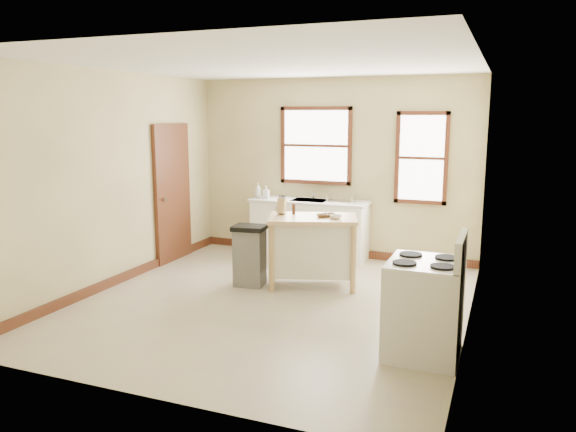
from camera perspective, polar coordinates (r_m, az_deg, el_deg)
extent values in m
plane|color=#AE9F8A|center=(6.87, -1.59, -8.73)|extent=(5.00, 5.00, 0.00)
plane|color=white|center=(6.52, -1.72, 15.23)|extent=(5.00, 5.00, 0.00)
cube|color=beige|center=(8.89, 4.71, 4.85)|extent=(4.50, 0.04, 2.80)
cube|color=beige|center=(7.71, -17.26, 3.59)|extent=(0.04, 5.00, 2.80)
cube|color=beige|center=(6.04, 18.40, 1.77)|extent=(0.04, 5.00, 2.80)
cube|color=#421912|center=(8.77, -11.65, 2.30)|extent=(0.06, 0.90, 2.10)
cube|color=#421912|center=(9.08, 4.53, -3.61)|extent=(4.50, 0.04, 0.12)
cube|color=#421912|center=(7.95, -16.57, -6.05)|extent=(0.04, 5.00, 0.12)
cylinder|color=silver|center=(8.91, 2.60, 2.49)|extent=(0.03, 0.03, 0.22)
imported|color=#B2B2B2|center=(8.96, -3.08, 2.60)|extent=(0.11, 0.11, 0.24)
imported|color=#B2B2B2|center=(8.90, -2.24, 2.42)|extent=(0.10, 0.10, 0.20)
cylinder|color=#402211|center=(7.45, 0.58, 0.75)|extent=(0.05, 0.05, 0.15)
imported|color=brown|center=(7.27, 3.47, 0.04)|extent=(0.21, 0.21, 0.04)
imported|color=brown|center=(7.31, 4.23, 0.10)|extent=(0.23, 0.23, 0.04)
imported|color=silver|center=(7.16, 4.88, -0.09)|extent=(0.20, 0.20, 0.05)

